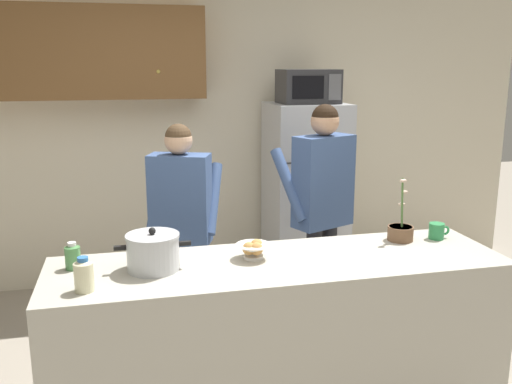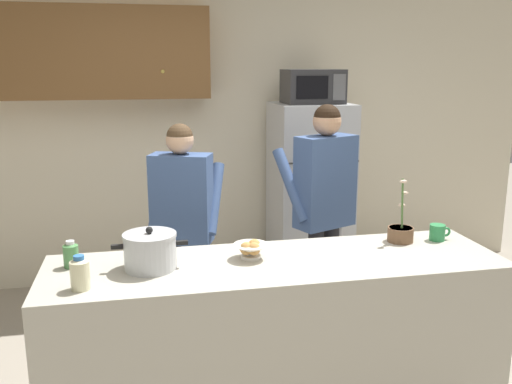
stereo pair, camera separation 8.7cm
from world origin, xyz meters
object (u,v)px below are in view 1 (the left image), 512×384
(cooking_pot, at_px, (153,252))
(person_near_pot, at_px, (181,213))
(refrigerator, at_px, (305,196))
(person_by_sink, at_px, (322,193))
(potted_orchid, at_px, (400,231))
(microwave, at_px, (308,86))
(bread_bowl, at_px, (254,250))
(bottle_mid_counter, at_px, (73,256))
(coffee_mug, at_px, (437,231))
(bottle_near_edge, at_px, (84,274))

(cooking_pot, bearing_deg, person_near_pot, 75.80)
(person_near_pot, distance_m, cooking_pot, 0.95)
(refrigerator, height_order, person_near_pot, refrigerator)
(person_by_sink, xyz_separation_m, potted_orchid, (0.22, -0.75, -0.07))
(potted_orchid, bearing_deg, cooking_pot, -173.98)
(microwave, distance_m, person_near_pot, 1.67)
(microwave, xyz_separation_m, bread_bowl, (-0.88, -1.77, -0.78))
(bottle_mid_counter, bearing_deg, refrigerator, 43.65)
(refrigerator, distance_m, coffee_mug, 1.72)
(refrigerator, xyz_separation_m, coffee_mug, (0.26, -1.70, 0.16))
(person_near_pot, xyz_separation_m, bottle_near_edge, (-0.55, -1.12, 0.04))
(microwave, height_order, cooking_pot, microwave)
(person_near_pot, bearing_deg, refrigerator, 37.74)
(bottle_mid_counter, bearing_deg, bread_bowl, -4.15)
(person_by_sink, xyz_separation_m, bottle_near_edge, (-1.55, -1.11, -0.05))
(refrigerator, xyz_separation_m, bread_bowl, (-0.88, -1.79, 0.17))
(coffee_mug, bearing_deg, potted_orchid, 174.17)
(microwave, xyz_separation_m, coffee_mug, (0.26, -1.68, -0.79))
(person_near_pot, relative_size, bread_bowl, 8.19)
(refrigerator, height_order, microwave, microwave)
(person_near_pot, xyz_separation_m, person_by_sink, (0.99, -0.01, 0.08))
(microwave, bearing_deg, bottle_near_edge, -130.72)
(bottle_near_edge, bearing_deg, person_near_pot, 63.70)
(person_by_sink, relative_size, bottle_mid_counter, 11.90)
(bread_bowl, bearing_deg, bottle_near_edge, -164.02)
(person_by_sink, height_order, potted_orchid, person_by_sink)
(bottle_near_edge, distance_m, potted_orchid, 1.80)
(microwave, distance_m, cooking_pot, 2.41)
(bottle_mid_counter, bearing_deg, person_by_sink, 26.23)
(coffee_mug, height_order, potted_orchid, potted_orchid)
(coffee_mug, bearing_deg, bottle_mid_counter, -179.33)
(microwave, bearing_deg, person_near_pot, -142.93)
(person_near_pot, distance_m, person_by_sink, 1.00)
(person_near_pot, bearing_deg, bottle_mid_counter, -127.77)
(cooking_pot, distance_m, potted_orchid, 1.45)
(refrigerator, relative_size, cooking_pot, 4.22)
(person_by_sink, distance_m, cooking_pot, 1.52)
(bottle_mid_counter, relative_size, potted_orchid, 0.38)
(cooking_pot, height_order, coffee_mug, cooking_pot)
(bottle_mid_counter, bearing_deg, microwave, 43.28)
(refrigerator, relative_size, person_by_sink, 0.96)
(refrigerator, distance_m, person_by_sink, 0.97)
(bottle_near_edge, bearing_deg, person_by_sink, 35.64)
(person_near_pot, height_order, person_by_sink, person_by_sink)
(person_near_pot, bearing_deg, potted_orchid, -32.25)
(refrigerator, relative_size, bottle_near_edge, 9.83)
(microwave, height_order, person_near_pot, microwave)
(refrigerator, height_order, bottle_near_edge, refrigerator)
(bottle_mid_counter, xyz_separation_m, potted_orchid, (1.84, 0.05, -0.01))
(cooking_pot, distance_m, bread_bowl, 0.53)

